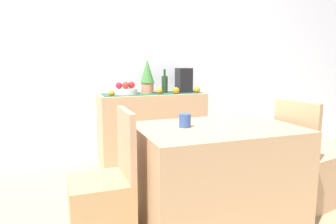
{
  "coord_description": "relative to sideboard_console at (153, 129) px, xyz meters",
  "views": [
    {
      "loc": [
        -1.01,
        -2.56,
        1.22
      ],
      "look_at": [
        0.04,
        0.35,
        0.71
      ],
      "focal_mm": 33.83,
      "sensor_mm": 36.0,
      "label": 1
    }
  ],
  "objects": [
    {
      "name": "apple_upper",
      "position": [
        -0.29,
        0.06,
        0.52
      ],
      "size": [
        0.07,
        0.07,
        0.07
      ],
      "primitive_type": "sphere",
      "color": "#86AA42",
      "rests_on": "fruit_bowl"
    },
    {
      "name": "orange_loose_near_bowl",
      "position": [
        0.52,
        -0.1,
        0.46
      ],
      "size": [
        0.08,
        0.08,
        0.08
      ],
      "primitive_type": "sphere",
      "color": "orange",
      "rests_on": "sideboard_console"
    },
    {
      "name": "orange_loose_far",
      "position": [
        0.06,
        -0.06,
        0.45
      ],
      "size": [
        0.07,
        0.07,
        0.07
      ],
      "primitive_type": "sphere",
      "color": "orange",
      "rests_on": "sideboard_console"
    },
    {
      "name": "apple_center",
      "position": [
        -0.32,
        -0.01,
        0.52
      ],
      "size": [
        0.08,
        0.08,
        0.08
      ],
      "primitive_type": "sphere",
      "color": "red",
      "rests_on": "fruit_bowl"
    },
    {
      "name": "coffee_maker",
      "position": [
        0.39,
        0.0,
        0.56
      ],
      "size": [
        0.16,
        0.18,
        0.29
      ],
      "primitive_type": "cube",
      "color": "black",
      "rests_on": "sideboard_console"
    },
    {
      "name": "wine_bottle",
      "position": [
        0.15,
        0.0,
        0.52
      ],
      "size": [
        0.07,
        0.07,
        0.28
      ],
      "color": "#1D371E",
      "rests_on": "sideboard_console"
    },
    {
      "name": "fruit_bowl",
      "position": [
        -0.31,
        0.0,
        0.45
      ],
      "size": [
        0.25,
        0.25,
        0.06
      ],
      "primitive_type": "cylinder",
      "color": "silver",
      "rests_on": "table_runner"
    },
    {
      "name": "coffee_cup",
      "position": [
        -0.2,
        -1.43,
        0.37
      ],
      "size": [
        0.09,
        0.09,
        0.1
      ],
      "primitive_type": "cylinder",
      "color": "#324E8E",
      "rests_on": "dining_table"
    },
    {
      "name": "orange_loose_mid",
      "position": [
        -0.49,
        -0.09,
        0.45
      ],
      "size": [
        0.07,
        0.07,
        0.07
      ],
      "primitive_type": "sphere",
      "color": "orange",
      "rests_on": "sideboard_console"
    },
    {
      "name": "table_runner",
      "position": [
        0.0,
        0.0,
        0.42
      ],
      "size": [
        1.15,
        0.32,
        0.01
      ],
      "primitive_type": "cube",
      "color": "#26523E",
      "rests_on": "sideboard_console"
    },
    {
      "name": "chair_by_corner",
      "position": [
        0.88,
        -1.49,
        -0.15
      ],
      "size": [
        0.48,
        0.48,
        0.9
      ],
      "color": "tan",
      "rests_on": "ground"
    },
    {
      "name": "room_wall_rear",
      "position": [
        -0.06,
        0.26,
        0.93
      ],
      "size": [
        6.4,
        0.06,
        2.7
      ],
      "primitive_type": "cube",
      "color": "silver",
      "rests_on": "ground"
    },
    {
      "name": "chair_near_window",
      "position": [
        -0.8,
        -1.49,
        -0.15
      ],
      "size": [
        0.4,
        0.4,
        0.9
      ],
      "color": "tan",
      "rests_on": "ground"
    },
    {
      "name": "ground_plane",
      "position": [
        -0.06,
        -0.92,
        -0.43
      ],
      "size": [
        6.4,
        6.4,
        0.02
      ],
      "primitive_type": "cube",
      "color": "tan",
      "rests_on": "ground"
    },
    {
      "name": "sideboard_console",
      "position": [
        0.0,
        0.0,
        0.0
      ],
      "size": [
        1.22,
        0.42,
        0.83
      ],
      "primitive_type": "cube",
      "color": "tan",
      "rests_on": "ground"
    },
    {
      "name": "apple_front",
      "position": [
        -0.39,
        0.01,
        0.52
      ],
      "size": [
        0.07,
        0.07,
        0.07
      ],
      "primitive_type": "sphere",
      "color": "red",
      "rests_on": "fruit_bowl"
    },
    {
      "name": "dining_table",
      "position": [
        0.04,
        -1.49,
        -0.05
      ],
      "size": [
        1.15,
        0.8,
        0.74
      ],
      "primitive_type": "cube",
      "color": "tan",
      "rests_on": "ground"
    },
    {
      "name": "potted_plant",
      "position": [
        -0.06,
        0.0,
        0.62
      ],
      "size": [
        0.16,
        0.16,
        0.39
      ],
      "color": "#AD7856",
      "rests_on": "sideboard_console"
    },
    {
      "name": "orange_loose_end",
      "position": [
        0.25,
        -0.12,
        0.46
      ],
      "size": [
        0.08,
        0.08,
        0.08
      ],
      "primitive_type": "sphere",
      "color": "orange",
      "rests_on": "sideboard_console"
    },
    {
      "name": "apple_rear",
      "position": [
        -0.24,
        0.01,
        0.52
      ],
      "size": [
        0.08,
        0.08,
        0.08
      ],
      "primitive_type": "sphere",
      "color": "red",
      "rests_on": "fruit_bowl"
    }
  ]
}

